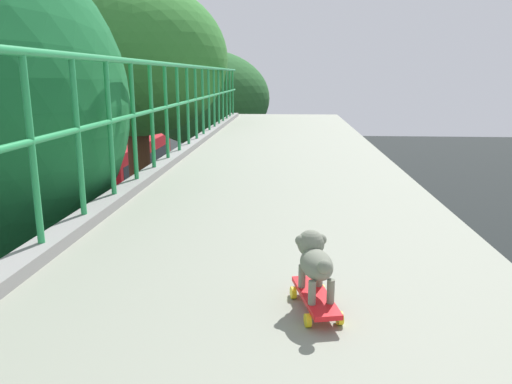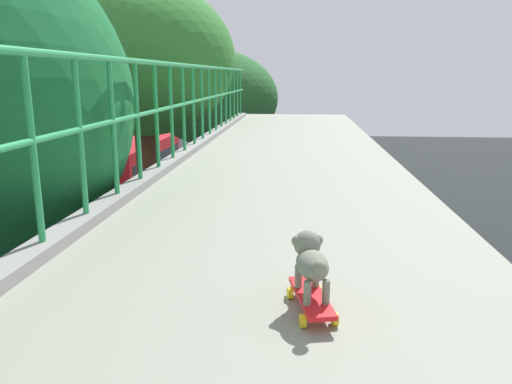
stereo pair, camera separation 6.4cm
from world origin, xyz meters
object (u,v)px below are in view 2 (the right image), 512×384
at_px(car_blue_sixth, 22,269).
at_px(toy_skateboard, 311,299).
at_px(city_bus, 138,166).
at_px(car_yellow_cab_fifth, 77,326).
at_px(small_dog, 311,259).

distance_m(car_blue_sixth, toy_skateboard, 16.91).
height_order(car_blue_sixth, city_bus, city_bus).
bearing_deg(toy_skateboard, city_bus, 110.30).
bearing_deg(car_blue_sixth, car_yellow_cab_fifth, -45.14).
relative_size(car_blue_sixth, toy_skateboard, 8.24).
distance_m(car_yellow_cab_fifth, city_bus, 16.93).
height_order(toy_skateboard, small_dog, small_dog).
bearing_deg(city_bus, car_yellow_cab_fifth, -77.50).
xyz_separation_m(car_blue_sixth, city_bus, (-0.06, 12.87, 1.23)).
height_order(car_blue_sixth, small_dog, small_dog).
bearing_deg(car_yellow_cab_fifth, small_dog, -57.64).
bearing_deg(small_dog, car_yellow_cab_fifth, 122.36).
xyz_separation_m(toy_skateboard, small_dog, (-0.01, 0.03, 0.19)).
height_order(car_yellow_cab_fifth, small_dog, small_dog).
bearing_deg(car_yellow_cab_fifth, car_blue_sixth, 134.86).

